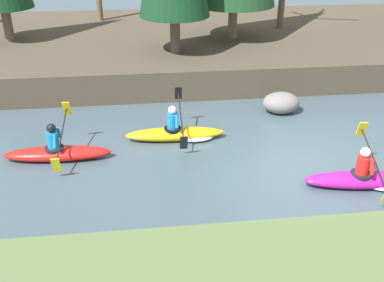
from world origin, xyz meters
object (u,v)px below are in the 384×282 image
(kayaker_trailing, at_px, (58,152))
(boulder_midstream, at_px, (281,103))
(kayaker_lead, at_px, (368,179))
(kayaker_middle, at_px, (179,133))

(kayaker_trailing, distance_m, boulder_midstream, 6.86)
(kayaker_lead, relative_size, boulder_midstream, 2.42)
(kayaker_lead, height_order, boulder_midstream, kayaker_lead)
(kayaker_lead, distance_m, kayaker_middle, 4.98)
(kayaker_middle, bearing_deg, boulder_midstream, 25.16)
(kayaker_lead, relative_size, kayaker_trailing, 1.00)
(kayaker_trailing, bearing_deg, kayaker_lead, -13.99)
(kayaker_middle, bearing_deg, kayaker_trailing, -165.17)
(kayaker_middle, distance_m, boulder_midstream, 3.65)
(kayaker_middle, bearing_deg, kayaker_lead, -33.96)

